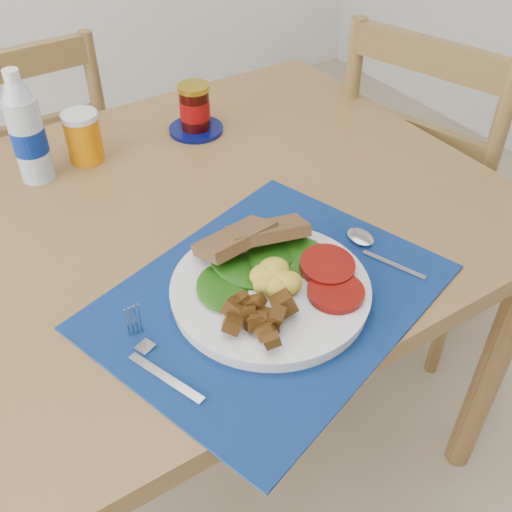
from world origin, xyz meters
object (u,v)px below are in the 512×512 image
Objects in this scene: chair_far at (33,157)px; jam_on_saucer at (195,111)px; juice_glass at (84,138)px; breakfast_plate at (269,288)px; water_bottle at (27,133)px; chair_end at (428,165)px.

chair_far is 9.07× the size of jam_on_saucer.
jam_on_saucer is at bearing -3.89° from juice_glass.
breakfast_plate is 2.52× the size of jam_on_saucer.
water_bottle is (-0.19, 0.53, 0.07)m from breakfast_plate.
jam_on_saucer is (0.28, -0.44, 0.25)m from chair_far.
chair_end reaches higher than water_bottle.
jam_on_saucer is (-0.56, 0.19, 0.22)m from chair_end.
water_bottle is (-0.90, 0.19, 0.27)m from chair_end.
chair_far is 0.99m from breakfast_plate.
chair_end reaches higher than juice_glass.
water_bottle is 1.86× the size of jam_on_saucer.
water_bottle is 0.12m from juice_glass.
juice_glass is (-0.08, 0.54, 0.02)m from breakfast_plate.
chair_far reaches higher than water_bottle.
water_bottle is at bearing 179.28° from jam_on_saucer.
water_bottle is (-0.07, -0.44, 0.30)m from chair_far.
breakfast_plate is 0.55m from juice_glass.
juice_glass is at bearing 6.62° from water_bottle.
chair_end is (0.83, -0.63, 0.03)m from chair_far.
breakfast_plate is at bearing -70.39° from water_bottle.
chair_end is at bearing 141.94° from chair_far.
water_bottle reaches higher than juice_glass.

